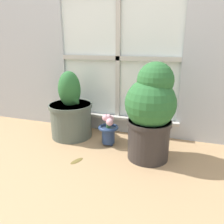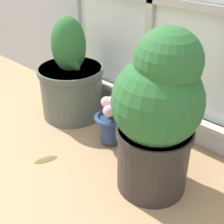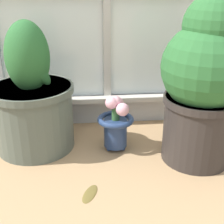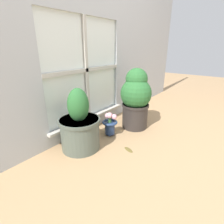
% 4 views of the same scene
% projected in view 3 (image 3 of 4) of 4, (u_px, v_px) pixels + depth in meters
% --- Properties ---
extents(ground_plane, '(10.00, 10.00, 0.00)m').
position_uv_depth(ground_plane, '(122.00, 197.00, 1.12)').
color(ground_plane, tan).
extents(potted_plant_left, '(0.37, 0.37, 0.57)m').
position_uv_depth(potted_plant_left, '(32.00, 103.00, 1.37)').
color(potted_plant_left, '#4C564C').
rests_on(potted_plant_left, ground_plane).
extents(potted_plant_right, '(0.34, 0.34, 0.68)m').
position_uv_depth(potted_plant_right, '(204.00, 81.00, 1.22)').
color(potted_plant_right, '#2D2826').
rests_on(potted_plant_right, ground_plane).
extents(flower_vase, '(0.16, 0.16, 0.26)m').
position_uv_depth(flower_vase, '(116.00, 122.00, 1.37)').
color(flower_vase, navy).
rests_on(flower_vase, ground_plane).
extents(fallen_leaf, '(0.08, 0.12, 0.01)m').
position_uv_depth(fallen_leaf, '(90.00, 193.00, 1.13)').
color(fallen_leaf, brown).
rests_on(fallen_leaf, ground_plane).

